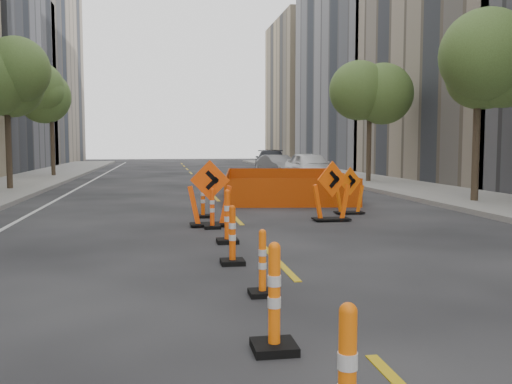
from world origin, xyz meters
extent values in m
plane|color=black|center=(0.00, 0.00, 0.00)|extent=(140.00, 140.00, 0.00)
cube|color=gray|center=(9.00, 12.00, 0.07)|extent=(4.00, 90.00, 0.15)
cube|color=gray|center=(-17.00, 55.60, 10.00)|extent=(12.00, 20.00, 20.00)
cube|color=gray|center=(17.00, 23.80, 7.00)|extent=(12.00, 16.00, 14.00)
cube|color=gray|center=(17.00, 40.20, 10.00)|extent=(12.00, 18.00, 20.00)
cube|color=tan|center=(17.00, 58.60, 8.00)|extent=(12.00, 14.00, 16.00)
cylinder|color=#382B1E|center=(-8.40, 20.00, 1.57)|extent=(0.24, 0.24, 3.15)
sphere|color=#445C27|center=(-8.40, 20.00, 4.55)|extent=(2.80, 2.80, 2.80)
cylinder|color=#382B1E|center=(-8.40, 30.00, 1.57)|extent=(0.24, 0.24, 3.15)
sphere|color=#445C27|center=(-8.40, 30.00, 4.55)|extent=(2.80, 2.80, 2.80)
cylinder|color=#382B1E|center=(8.40, 12.00, 1.57)|extent=(0.24, 0.24, 3.15)
sphere|color=#445C27|center=(8.40, 12.00, 4.55)|extent=(2.80, 2.80, 2.80)
cylinder|color=#382B1E|center=(8.40, 22.00, 1.57)|extent=(0.24, 0.24, 3.15)
sphere|color=#445C27|center=(8.40, 22.00, 4.55)|extent=(2.80, 2.80, 2.80)
imported|color=white|center=(5.85, 23.97, 0.81)|extent=(2.12, 4.82, 1.61)
imported|color=gray|center=(5.09, 28.97, 0.67)|extent=(2.11, 4.25, 1.34)
imported|color=black|center=(5.73, 34.36, 0.80)|extent=(3.14, 5.80, 1.60)
camera|label=1|loc=(-1.99, -5.65, 2.08)|focal=40.00mm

